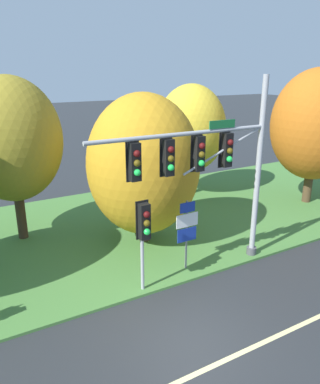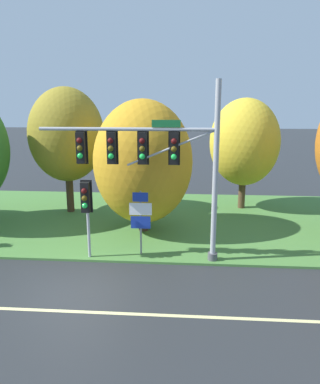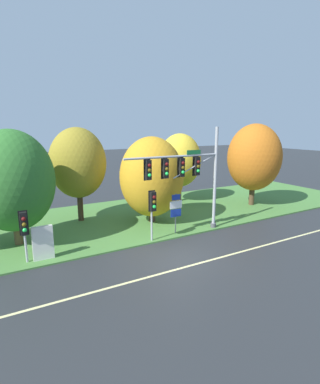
{
  "view_description": "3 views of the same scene",
  "coord_description": "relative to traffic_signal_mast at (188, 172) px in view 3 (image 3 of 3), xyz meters",
  "views": [
    {
      "loc": [
        -5.23,
        -7.38,
        7.46
      ],
      "look_at": [
        1.63,
        4.69,
        2.85
      ],
      "focal_mm": 35.0,
      "sensor_mm": 36.0,
      "label": 1
    },
    {
      "loc": [
        3.92,
        -11.52,
        6.47
      ],
      "look_at": [
        2.79,
        3.44,
        2.8
      ],
      "focal_mm": 35.0,
      "sensor_mm": 36.0,
      "label": 2
    },
    {
      "loc": [
        -8.62,
        -13.24,
        7.26
      ],
      "look_at": [
        0.92,
        3.58,
        3.03
      ],
      "focal_mm": 28.0,
      "sensor_mm": 36.0,
      "label": 3
    }
  ],
  "objects": [
    {
      "name": "pedestrian_signal_further_along",
      "position": [
        -10.14,
        0.28,
        -2.14
      ],
      "size": [
        0.46,
        0.55,
        2.9
      ],
      "color": "#9EA0A5",
      "rests_on": "grass_verge"
    },
    {
      "name": "grass_verge",
      "position": [
        -2.67,
        5.35,
        -4.27
      ],
      "size": [
        48.0,
        11.5,
        0.1
      ],
      "primitive_type": "cube",
      "color": "#477A38",
      "rests_on": "ground"
    },
    {
      "name": "pedestrian_signal_near_kerb",
      "position": [
        -2.8,
        -0.24,
        -1.81
      ],
      "size": [
        0.46,
        0.55,
        3.3
      ],
      "color": "#9EA0A5",
      "rests_on": "grass_verge"
    },
    {
      "name": "tree_right_far",
      "position": [
        9.61,
        3.33,
        0.19
      ],
      "size": [
        4.83,
        4.83,
        7.45
      ],
      "color": "#4C3823",
      "rests_on": "grass_verge"
    },
    {
      "name": "tree_tall_centre",
      "position": [
        4.54,
        7.93,
        -0.24
      ],
      "size": [
        4.09,
        4.09,
        6.55
      ],
      "color": "#4C3823",
      "rests_on": "grass_verge"
    },
    {
      "name": "ground_plane",
      "position": [
        -2.67,
        -2.9,
        -4.32
      ],
      "size": [
        160.0,
        160.0,
        0.0
      ],
      "primitive_type": "plane",
      "color": "#282B2D"
    },
    {
      "name": "lane_stripe",
      "position": [
        -2.67,
        -4.1,
        -4.31
      ],
      "size": [
        36.0,
        0.16,
        0.01
      ],
      "primitive_type": "cube",
      "color": "beige",
      "rests_on": "ground"
    },
    {
      "name": "route_sign_post",
      "position": [
        -0.68,
        0.38,
        -2.5
      ],
      "size": [
        0.94,
        0.08,
        2.75
      ],
      "color": "slate",
      "rests_on": "grass_verge"
    },
    {
      "name": "traffic_signal_mast",
      "position": [
        0.0,
        0.0,
        0.0
      ],
      "size": [
        7.11,
        0.49,
        7.16
      ],
      "color": "#9EA0A5",
      "rests_on": "grass_verge"
    },
    {
      "name": "info_kiosk",
      "position": [
        -9.29,
        0.39,
        -3.28
      ],
      "size": [
        1.1,
        0.24,
        1.9
      ],
      "color": "silver",
      "rests_on": "grass_verge"
    },
    {
      "name": "tree_left_of_mast",
      "position": [
        -10.29,
        3.49,
        -0.24
      ],
      "size": [
        4.9,
        4.9,
        7.06
      ],
      "color": "brown",
      "rests_on": "grass_verge"
    },
    {
      "name": "tree_mid_verge",
      "position": [
        -0.93,
        3.4,
        -0.75
      ],
      "size": [
        4.8,
        4.8,
        6.48
      ],
      "color": "#423021",
      "rests_on": "grass_verge"
    },
    {
      "name": "tree_behind_signpost",
      "position": [
        -5.62,
        6.38,
        0.26
      ],
      "size": [
        4.23,
        4.23,
        7.15
      ],
      "color": "#423021",
      "rests_on": "grass_verge"
    }
  ]
}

